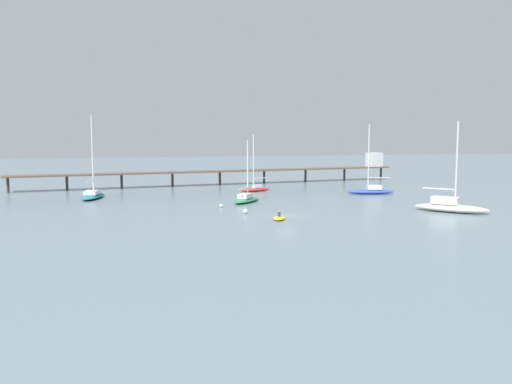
{
  "coord_description": "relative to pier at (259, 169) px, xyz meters",
  "views": [
    {
      "loc": [
        -21.79,
        -64.86,
        10.33
      ],
      "look_at": [
        0.0,
        15.84,
        1.5
      ],
      "focal_mm": 37.24,
      "sensor_mm": 36.0,
      "label": 1
    }
  ],
  "objects": [
    {
      "name": "mooring_buoy_outer",
      "position": [
        -15.64,
        -36.28,
        -3.01
      ],
      "size": [
        0.53,
        0.53,
        0.53
      ],
      "primitive_type": "sphere",
      "color": "silver",
      "rests_on": "ground_plane"
    },
    {
      "name": "sailboat_blue",
      "position": [
        13.87,
        -25.41,
        -2.56
      ],
      "size": [
        8.73,
        4.54,
        12.36
      ],
      "color": "#2D4CB7",
      "rests_on": "ground_plane"
    },
    {
      "name": "sailboat_red",
      "position": [
        -5.04,
        -15.88,
        -2.59
      ],
      "size": [
        6.72,
        3.74,
        10.6
      ],
      "color": "red",
      "rests_on": "ground_plane"
    },
    {
      "name": "sailboat_teal",
      "position": [
        -34.0,
        -19.44,
        -2.59
      ],
      "size": [
        4.75,
        10.05,
        13.75
      ],
      "color": "#1E727A",
      "rests_on": "ground_plane"
    },
    {
      "name": "pier",
      "position": [
        0.0,
        0.0,
        0.0
      ],
      "size": [
        83.38,
        13.98,
        6.39
      ],
      "color": "brown",
      "rests_on": "ground_plane"
    },
    {
      "name": "sailboat_cream",
      "position": [
        13.72,
        -48.8,
        -2.45
      ],
      "size": [
        8.8,
        9.39,
        12.35
      ],
      "color": "beige",
      "rests_on": "ground_plane"
    },
    {
      "name": "dinghy_yellow",
      "position": [
        -10.84,
        -48.97,
        -3.08
      ],
      "size": [
        2.47,
        3.46,
        1.14
      ],
      "color": "yellow",
      "rests_on": "ground_plane"
    },
    {
      "name": "mooring_buoy_near",
      "position": [
        -13.72,
        -43.2,
        -2.94
      ],
      "size": [
        0.68,
        0.68,
        0.68
      ],
      "primitive_type": "sphere",
      "color": "silver",
      "rests_on": "ground_plane"
    },
    {
      "name": "sailboat_green",
      "position": [
        -10.58,
        -31.22,
        -2.67
      ],
      "size": [
        6.56,
        7.41,
        9.66
      ],
      "color": "#287F4C",
      "rests_on": "ground_plane"
    },
    {
      "name": "ground_plane",
      "position": [
        -8.83,
        -46.34,
        -3.28
      ],
      "size": [
        400.0,
        400.0,
        0.0
      ],
      "primitive_type": "plane",
      "color": "slate"
    }
  ]
}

